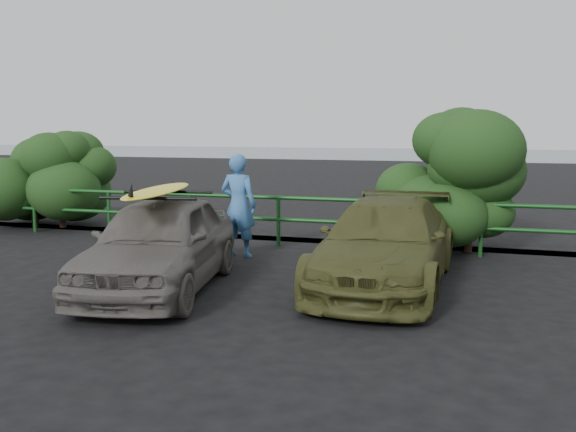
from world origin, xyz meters
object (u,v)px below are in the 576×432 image
man (238,205)px  surfboard (158,191)px  sedan (160,244)px  olive_vehicle (386,244)px  guardrail (233,219)px

man → surfboard: man is taller
man → surfboard: bearing=90.6°
sedan → olive_vehicle: 3.42m
guardrail → sedan: bearing=-83.8°
guardrail → sedan: (0.43, -3.98, 0.19)m
sedan → surfboard: surfboard is taller
guardrail → olive_vehicle: olive_vehicle is taller
surfboard → sedan: bearing=0.0°
surfboard → olive_vehicle: bearing=10.7°
sedan → olive_vehicle: size_ratio=0.91×
guardrail → sedan: sedan is taller
olive_vehicle → sedan: bearing=-158.1°
guardrail → surfboard: bearing=-83.8°
guardrail → olive_vehicle: bearing=-37.2°
sedan → olive_vehicle: (3.19, 1.23, -0.05)m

